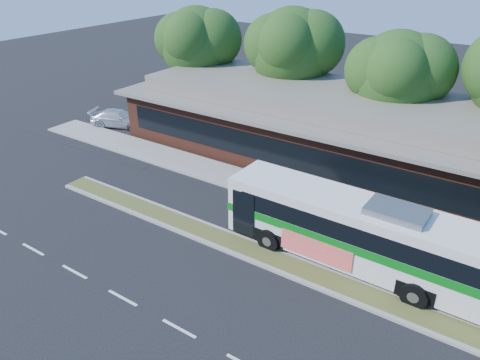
% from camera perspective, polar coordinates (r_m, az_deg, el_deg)
% --- Properties ---
extents(ground, '(120.00, 120.00, 0.00)m').
position_cam_1_polar(ground, '(21.42, 1.47, -9.89)').
color(ground, black).
rests_on(ground, ground).
extents(median_strip, '(26.00, 1.10, 0.15)m').
position_cam_1_polar(median_strip, '(21.78, 2.34, -8.95)').
color(median_strip, '#424D20').
rests_on(median_strip, ground).
extents(sidewalk, '(44.00, 2.60, 0.12)m').
position_cam_1_polar(sidewalk, '(26.15, 9.12, -2.71)').
color(sidewalk, gray).
rests_on(sidewalk, ground).
extents(parking_lot, '(14.00, 12.00, 0.01)m').
position_cam_1_polar(parking_lot, '(38.78, -13.09, 6.84)').
color(parking_lot, black).
rests_on(parking_lot, ground).
extents(plaza_building, '(33.20, 11.20, 4.45)m').
position_cam_1_polar(plaza_building, '(30.89, 14.79, 5.70)').
color(plaza_building, '#5B2A1C').
rests_on(plaza_building, ground).
extents(tree_bg_a, '(6.47, 5.80, 8.63)m').
position_cam_1_polar(tree_bg_a, '(38.63, -4.65, 16.40)').
color(tree_bg_a, black).
rests_on(tree_bg_a, ground).
extents(tree_bg_b, '(6.69, 6.00, 9.00)m').
position_cam_1_polar(tree_bg_b, '(35.10, 7.12, 15.69)').
color(tree_bg_b, black).
rests_on(tree_bg_b, ground).
extents(tree_bg_c, '(6.24, 5.60, 8.26)m').
position_cam_1_polar(tree_bg_c, '(31.48, 19.38, 12.11)').
color(tree_bg_c, black).
rests_on(tree_bg_c, ground).
extents(transit_bus, '(12.08, 2.95, 3.38)m').
position_cam_1_polar(transit_bus, '(20.80, 14.32, -5.78)').
color(transit_bus, silver).
rests_on(transit_bus, ground).
extents(sedan, '(4.83, 3.39, 1.30)m').
position_cam_1_polar(sedan, '(37.95, -14.54, 7.28)').
color(sedan, silver).
rests_on(sedan, ground).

